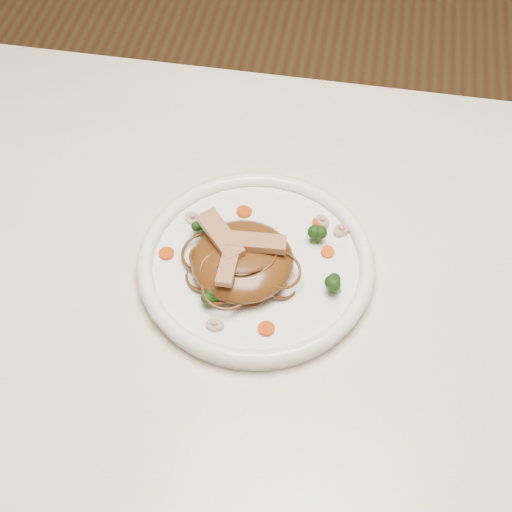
# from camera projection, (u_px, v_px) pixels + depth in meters

# --- Properties ---
(ground) EXTENTS (4.00, 4.00, 0.00)m
(ground) POSITION_uv_depth(u_px,v_px,m) (286.00, 500.00, 1.51)
(ground) COLOR #53331C
(ground) RESTS_ON ground
(table) EXTENTS (1.20, 0.80, 0.75)m
(table) POSITION_uv_depth(u_px,v_px,m) (302.00, 331.00, 1.00)
(table) COLOR white
(table) RESTS_ON ground
(plate) EXTENTS (0.35, 0.35, 0.02)m
(plate) POSITION_uv_depth(u_px,v_px,m) (256.00, 267.00, 0.93)
(plate) COLOR white
(plate) RESTS_ON table
(noodle_mound) EXTENTS (0.13, 0.13, 0.04)m
(noodle_mound) POSITION_uv_depth(u_px,v_px,m) (242.00, 261.00, 0.90)
(noodle_mound) COLOR #623212
(noodle_mound) RESTS_ON plate
(chicken_a) EXTENTS (0.07, 0.03, 0.01)m
(chicken_a) POSITION_uv_depth(u_px,v_px,m) (256.00, 243.00, 0.89)
(chicken_a) COLOR tan
(chicken_a) RESTS_ON noodle_mound
(chicken_b) EXTENTS (0.07, 0.07, 0.01)m
(chicken_b) POSITION_uv_depth(u_px,v_px,m) (221.00, 235.00, 0.89)
(chicken_b) COLOR tan
(chicken_b) RESTS_ON noodle_mound
(chicken_c) EXTENTS (0.02, 0.06, 0.01)m
(chicken_c) POSITION_uv_depth(u_px,v_px,m) (229.00, 264.00, 0.87)
(chicken_c) COLOR tan
(chicken_c) RESTS_ON noodle_mound
(broccoli_0) EXTENTS (0.03, 0.03, 0.03)m
(broccoli_0) POSITION_uv_depth(u_px,v_px,m) (316.00, 233.00, 0.93)
(broccoli_0) COLOR #183D0C
(broccoli_0) RESTS_ON plate
(broccoli_1) EXTENTS (0.03, 0.03, 0.03)m
(broccoli_1) POSITION_uv_depth(u_px,v_px,m) (202.00, 226.00, 0.94)
(broccoli_1) COLOR #183D0C
(broccoli_1) RESTS_ON plate
(broccoli_2) EXTENTS (0.03, 0.03, 0.03)m
(broccoli_2) POSITION_uv_depth(u_px,v_px,m) (211.00, 294.00, 0.88)
(broccoli_2) COLOR #183D0C
(broccoli_2) RESTS_ON plate
(broccoli_3) EXTENTS (0.04, 0.04, 0.03)m
(broccoli_3) POSITION_uv_depth(u_px,v_px,m) (337.00, 282.00, 0.88)
(broccoli_3) COLOR #183D0C
(broccoli_3) RESTS_ON plate
(carrot_0) EXTENTS (0.03, 0.03, 0.00)m
(carrot_0) POSITION_uv_depth(u_px,v_px,m) (320.00, 223.00, 0.96)
(carrot_0) COLOR #E04A08
(carrot_0) RESTS_ON plate
(carrot_1) EXTENTS (0.02, 0.02, 0.00)m
(carrot_1) POSITION_uv_depth(u_px,v_px,m) (167.00, 253.00, 0.93)
(carrot_1) COLOR #E04A08
(carrot_1) RESTS_ON plate
(carrot_2) EXTENTS (0.02, 0.02, 0.00)m
(carrot_2) POSITION_uv_depth(u_px,v_px,m) (328.00, 252.00, 0.93)
(carrot_2) COLOR #E04A08
(carrot_2) RESTS_ON plate
(carrot_3) EXTENTS (0.03, 0.03, 0.00)m
(carrot_3) POSITION_uv_depth(u_px,v_px,m) (244.00, 212.00, 0.97)
(carrot_3) COLOR #E04A08
(carrot_3) RESTS_ON plate
(carrot_4) EXTENTS (0.02, 0.02, 0.00)m
(carrot_4) POSITION_uv_depth(u_px,v_px,m) (266.00, 329.00, 0.86)
(carrot_4) COLOR #E04A08
(carrot_4) RESTS_ON plate
(mushroom_0) EXTENTS (0.02, 0.02, 0.01)m
(mushroom_0) POSITION_uv_depth(u_px,v_px,m) (215.00, 325.00, 0.86)
(mushroom_0) COLOR beige
(mushroom_0) RESTS_ON plate
(mushroom_1) EXTENTS (0.03, 0.03, 0.01)m
(mushroom_1) POSITION_uv_depth(u_px,v_px,m) (342.00, 230.00, 0.95)
(mushroom_1) COLOR beige
(mushroom_1) RESTS_ON plate
(mushroom_2) EXTENTS (0.03, 0.03, 0.01)m
(mushroom_2) POSITION_uv_depth(u_px,v_px,m) (193.00, 219.00, 0.96)
(mushroom_2) COLOR beige
(mushroom_2) RESTS_ON plate
(mushroom_3) EXTENTS (0.03, 0.03, 0.01)m
(mushroom_3) POSITION_uv_depth(u_px,v_px,m) (322.00, 222.00, 0.96)
(mushroom_3) COLOR beige
(mushroom_3) RESTS_ON plate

